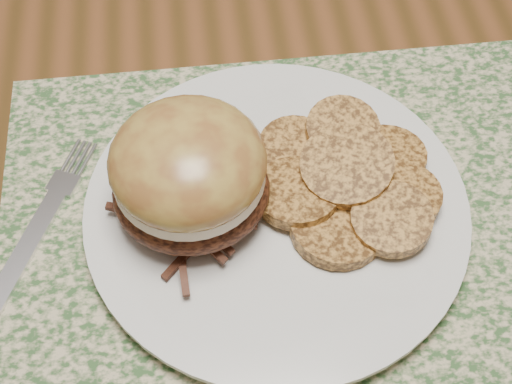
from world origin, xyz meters
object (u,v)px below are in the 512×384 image
(dinner_plate, at_px, (276,209))
(pork_sandwich, at_px, (189,174))
(fork, at_px, (36,232))
(dining_table, at_px, (77,241))

(dinner_plate, xyz_separation_m, pork_sandwich, (-0.06, 0.00, 0.05))
(pork_sandwich, xyz_separation_m, fork, (-0.11, 0.00, -0.05))
(pork_sandwich, bearing_deg, dining_table, 159.33)
(dining_table, distance_m, fork, 0.10)
(dining_table, xyz_separation_m, dinner_plate, (0.16, -0.05, 0.09))
(fork, bearing_deg, dining_table, 100.15)
(dining_table, distance_m, pork_sandwich, 0.18)
(pork_sandwich, bearing_deg, fork, -178.97)
(dinner_plate, bearing_deg, dining_table, 164.22)
(dining_table, distance_m, dinner_plate, 0.19)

